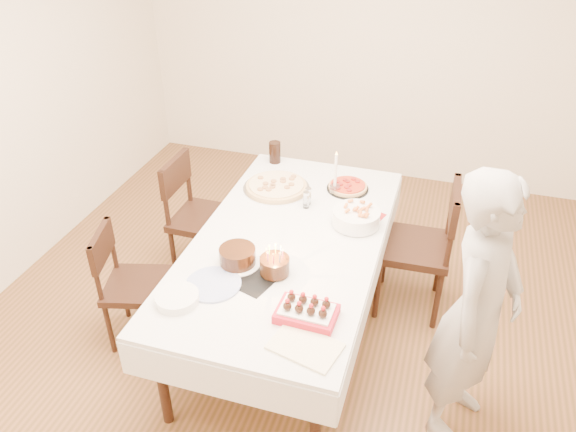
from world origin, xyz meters
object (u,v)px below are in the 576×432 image
(pasta_bowl, at_px, (356,217))
(taper_candle, at_px, (336,173))
(dining_table, at_px, (288,285))
(cola_glass, at_px, (275,152))
(pizza_pepperoni, at_px, (348,187))
(pizza_white, at_px, (276,186))
(person, at_px, (477,312))
(chair_left_savory, at_px, (205,219))
(chair_right_savory, at_px, (414,247))
(chair_left_dessert, at_px, (137,286))
(layer_cake, at_px, (238,256))
(strawberry_box, at_px, (307,312))
(birthday_cake, at_px, (275,261))

(pasta_bowl, distance_m, taper_candle, 0.43)
(dining_table, xyz_separation_m, cola_glass, (-0.41, 0.97, 0.46))
(dining_table, height_order, pizza_pepperoni, pizza_pepperoni)
(dining_table, height_order, pizza_white, pizza_white)
(person, relative_size, pizza_pepperoni, 5.41)
(dining_table, bearing_deg, cola_glass, 112.77)
(pasta_bowl, bearing_deg, chair_left_savory, 173.02)
(chair_right_savory, height_order, pizza_white, chair_right_savory)
(chair_left_dessert, bearing_deg, pizza_white, -140.24)
(layer_cake, height_order, strawberry_box, layer_cake)
(pizza_white, height_order, cola_glass, cola_glass)
(pasta_bowl, relative_size, taper_candle, 0.92)
(pizza_pepperoni, bearing_deg, chair_left_savory, -163.98)
(pizza_pepperoni, relative_size, strawberry_box, 0.96)
(person, height_order, pasta_bowl, person)
(strawberry_box, bearing_deg, person, 15.28)
(dining_table, xyz_separation_m, chair_left_savory, (-0.79, 0.43, 0.10))
(chair_left_dessert, distance_m, person, 2.10)
(pizza_white, xyz_separation_m, pasta_bowl, (0.64, -0.29, 0.04))
(strawberry_box, bearing_deg, pizza_pepperoni, 93.14)
(chair_left_savory, distance_m, cola_glass, 0.75)
(person, relative_size, cola_glass, 9.66)
(taper_candle, distance_m, cola_glass, 0.65)
(layer_cake, bearing_deg, pasta_bowl, 46.59)
(chair_left_savory, distance_m, person, 2.14)
(chair_left_dessert, xyz_separation_m, layer_cake, (0.71, 0.02, 0.38))
(birthday_cake, bearing_deg, chair_left_dessert, -179.92)
(chair_left_savory, height_order, strawberry_box, chair_left_savory)
(pizza_white, relative_size, strawberry_box, 1.54)
(pizza_pepperoni, relative_size, cola_glass, 1.78)
(chair_right_savory, distance_m, taper_candle, 0.75)
(pizza_pepperoni, distance_m, taper_candle, 0.18)
(chair_left_savory, height_order, pizza_white, chair_left_savory)
(taper_candle, bearing_deg, pasta_bowl, -57.50)
(person, xyz_separation_m, taper_candle, (-0.99, 1.06, 0.10))
(chair_right_savory, xyz_separation_m, pizza_white, (-1.02, 0.08, 0.26))
(chair_right_savory, xyz_separation_m, person, (0.39, -0.91, 0.31))
(chair_right_savory, xyz_separation_m, strawberry_box, (-0.45, -1.14, 0.28))
(chair_right_savory, height_order, pasta_bowl, chair_right_savory)
(birthday_cake, xyz_separation_m, strawberry_box, (0.27, -0.30, -0.05))
(dining_table, relative_size, pizza_pepperoni, 7.12)
(dining_table, height_order, cola_glass, cola_glass)
(cola_glass, bearing_deg, chair_left_savory, -125.02)
(strawberry_box, bearing_deg, birthday_cake, 132.49)
(chair_left_savory, bearing_deg, strawberry_box, 135.79)
(person, distance_m, pizza_pepperoni, 1.46)
(pizza_white, distance_m, birthday_cake, 0.97)
(taper_candle, bearing_deg, cola_glass, 149.14)
(taper_candle, relative_size, cola_glass, 1.98)
(pizza_white, bearing_deg, pizza_pepperoni, 16.54)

